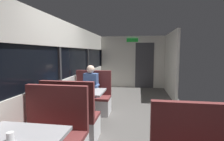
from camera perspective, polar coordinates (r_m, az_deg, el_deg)
ground_plane at (r=3.87m, az=4.00°, el=-18.17°), size 3.30×9.20×0.02m
carriage_window_panel_left at (r=3.95m, az=-17.35°, el=-1.00°), size 0.09×8.48×2.30m
carriage_end_bulkhead at (r=7.72m, az=7.18°, el=2.76°), size 2.90×0.11×2.30m
carriage_aisle_panel_right at (r=6.63m, az=18.97°, el=2.05°), size 0.08×2.40×2.30m
bench_near_window_facing_entry at (r=2.73m, az=-19.37°, el=-21.44°), size 0.95×0.50×1.10m
dining_table_mid_window at (r=3.83m, az=-9.54°, el=-8.18°), size 0.90×0.70×0.74m
bench_mid_window_facing_end at (r=3.30m, az=-13.44°, el=-16.31°), size 0.95×0.50×1.10m
bench_mid_window_facing_entry at (r=4.55m, az=-6.65°, el=-9.88°), size 0.95×0.50×1.10m
seated_passenger at (r=4.43m, az=-6.94°, el=-7.53°), size 0.47×0.55×1.26m
coffee_cup_primary at (r=1.97m, az=-30.91°, el=-18.51°), size 0.07×0.07×0.09m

